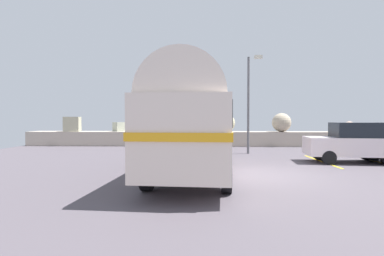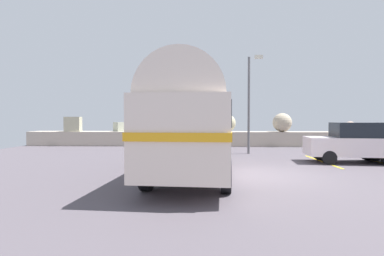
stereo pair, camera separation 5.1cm
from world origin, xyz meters
name	(u,v)px [view 1 (the left image)]	position (x,y,z in m)	size (l,w,h in m)	color
ground	(264,175)	(0.00, 0.00, 0.01)	(32.00, 26.00, 0.02)	#534C53
breakwater	(230,137)	(-0.16, 11.78, 0.71)	(31.36, 1.97, 2.50)	#B5A798
vintage_coach	(195,119)	(-2.51, 0.00, 2.05)	(2.98, 8.72, 3.70)	black
parked_car_nearest	(354,142)	(4.77, 3.13, 0.97)	(4.25, 2.10, 1.86)	black
lamp_post	(250,99)	(0.49, 6.49, 3.23)	(0.76, 0.66, 5.66)	#5B5B60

